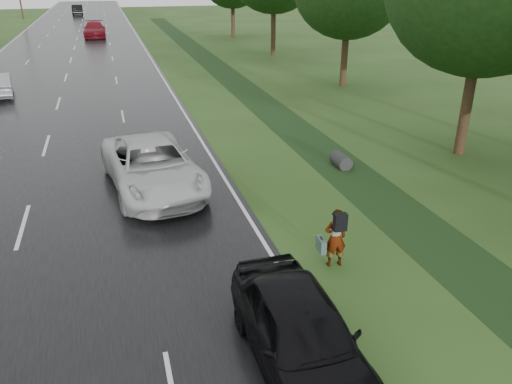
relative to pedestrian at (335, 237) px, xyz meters
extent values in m
cube|color=black|center=(-8.18, 41.61, -0.82)|extent=(14.00, 180.00, 0.04)
cube|color=silver|center=(-1.43, 41.61, -0.80)|extent=(0.12, 180.00, 0.01)
cube|color=silver|center=(-8.18, 41.61, -0.80)|extent=(0.12, 180.00, 0.01)
cube|color=#1B3113|center=(3.32, 16.61, -0.84)|extent=(2.20, 120.00, 0.01)
cylinder|color=#2D2D2D|center=(3.32, 6.61, -0.59)|extent=(0.56, 1.00, 0.56)
cylinder|color=#322214|center=(8.82, 6.61, 1.08)|extent=(0.44, 0.44, 3.84)
cylinder|color=#322214|center=(10.02, 20.61, 0.92)|extent=(0.44, 0.44, 3.52)
cylinder|color=#322214|center=(9.62, 34.61, 1.24)|extent=(0.44, 0.44, 4.16)
cylinder|color=#322214|center=(9.32, 48.61, 1.00)|extent=(0.44, 0.44, 3.68)
imported|color=#A5998C|center=(0.02, 0.01, -0.03)|extent=(0.62, 0.43, 1.63)
cube|color=black|center=(0.01, -0.23, 0.55)|extent=(0.34, 0.21, 0.46)
cube|color=#3C574E|center=(-0.32, 0.12, -0.24)|extent=(0.18, 0.47, 0.37)
cube|color=black|center=(-0.32, 0.12, -0.03)|extent=(0.05, 0.15, 0.03)
imported|color=silver|center=(-4.04, 6.40, 0.06)|extent=(3.59, 6.49, 1.72)
imported|color=black|center=(-2.18, -3.25, 0.00)|extent=(1.94, 4.73, 1.61)
imported|color=maroon|center=(-6.16, 52.91, 0.06)|extent=(2.45, 5.95, 1.72)
imported|color=black|center=(-9.18, 87.56, 0.04)|extent=(1.96, 5.18, 1.69)
camera|label=1|loc=(-5.13, -10.28, 6.31)|focal=35.00mm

